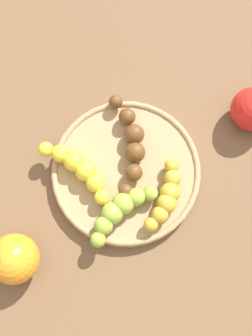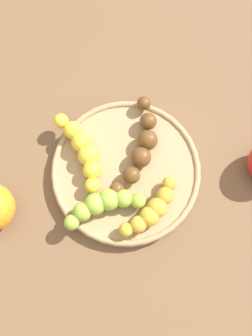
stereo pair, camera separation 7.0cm
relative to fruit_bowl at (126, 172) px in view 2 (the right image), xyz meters
name	(u,v)px [view 2 (the right image)]	position (x,y,z in m)	size (l,w,h in m)	color
ground_plane	(126,174)	(0.00, 0.00, -0.01)	(2.40, 2.40, 0.00)	brown
fruit_bowl	(126,172)	(0.00, 0.00, 0.00)	(0.24, 0.24, 0.02)	#A08259
banana_overripe	(141,148)	(-0.01, 0.04, 0.02)	(0.11, 0.14, 0.03)	#593819
banana_yellow	(83,150)	(-0.07, -0.04, 0.02)	(0.14, 0.06, 0.03)	yellow
banana_green	(103,205)	(0.02, -0.06, 0.02)	(0.07, 0.13, 0.03)	#8CAD38
banana_spotted	(152,210)	(0.08, -0.01, 0.02)	(0.05, 0.12, 0.03)	gold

